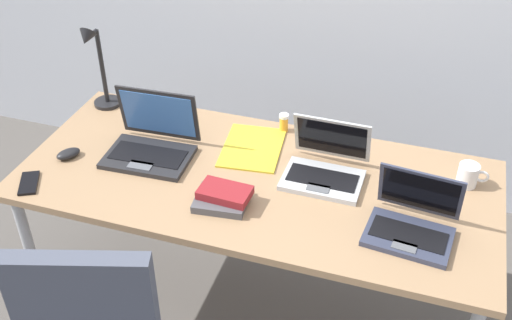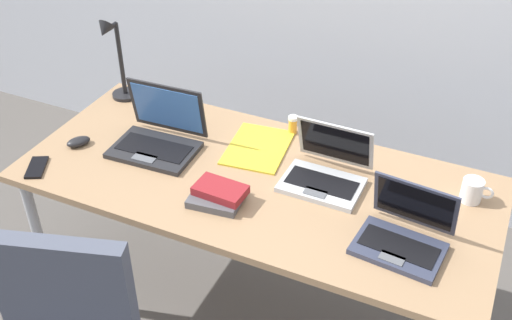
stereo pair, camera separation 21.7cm
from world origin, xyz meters
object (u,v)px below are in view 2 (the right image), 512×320
(computer_mouse, at_px, (78,142))
(pill_bottle, at_px, (293,124))
(book_stack, at_px, (218,194))
(paper_folder_near_lamp, at_px, (258,148))
(laptop_center, at_px, (158,137))
(coffee_mug, at_px, (472,190))
(laptop_near_lamp, at_px, (403,234))
(laptop_back_right, at_px, (326,172))
(cell_phone, at_px, (37,167))
(desk_lamp, at_px, (116,60))

(computer_mouse, height_order, pill_bottle, pill_bottle)
(computer_mouse, relative_size, book_stack, 0.47)
(computer_mouse, xyz_separation_m, paper_folder_near_lamp, (0.67, 0.28, -0.01))
(laptop_center, relative_size, coffee_mug, 3.04)
(laptop_near_lamp, bearing_deg, laptop_back_right, 147.75)
(laptop_back_right, height_order, book_stack, laptop_back_right)
(laptop_back_right, distance_m, coffee_mug, 0.52)
(cell_phone, relative_size, pill_bottle, 1.72)
(computer_mouse, distance_m, paper_folder_near_lamp, 0.73)
(laptop_center, bearing_deg, laptop_near_lamp, -8.41)
(book_stack, xyz_separation_m, coffee_mug, (0.82, 0.38, 0.02))
(desk_lamp, relative_size, laptop_near_lamp, 1.31)
(computer_mouse, bearing_deg, pill_bottle, 64.00)
(desk_lamp, relative_size, coffee_mug, 3.54)
(desk_lamp, xyz_separation_m, coffee_mug, (1.56, -0.08, -0.15))
(pill_bottle, bearing_deg, laptop_back_right, -47.55)
(computer_mouse, height_order, coffee_mug, coffee_mug)
(laptop_back_right, xyz_separation_m, book_stack, (-0.31, -0.27, -0.02))
(desk_lamp, bearing_deg, laptop_back_right, -10.28)
(book_stack, bearing_deg, laptop_near_lamp, 4.38)
(laptop_near_lamp, distance_m, coffee_mug, 0.37)
(paper_folder_near_lamp, bearing_deg, desk_lamp, 172.28)
(laptop_center, relative_size, laptop_near_lamp, 1.12)
(pill_bottle, bearing_deg, laptop_center, -144.52)
(cell_phone, bearing_deg, computer_mouse, 49.00)
(laptop_back_right, bearing_deg, desk_lamp, 169.72)
(book_stack, distance_m, paper_folder_near_lamp, 0.36)
(cell_phone, bearing_deg, book_stack, -17.93)
(book_stack, relative_size, coffee_mug, 1.81)
(laptop_near_lamp, bearing_deg, cell_phone, -172.95)
(coffee_mug, bearing_deg, cell_phone, -162.11)
(cell_phone, xyz_separation_m, book_stack, (0.73, 0.12, 0.02))
(laptop_center, bearing_deg, cell_phone, -137.30)
(laptop_center, height_order, laptop_back_right, laptop_center)
(laptop_center, height_order, cell_phone, laptop_center)
(desk_lamp, distance_m, coffee_mug, 1.57)
(desk_lamp, xyz_separation_m, book_stack, (0.73, -0.46, -0.17))
(book_stack, bearing_deg, laptop_back_right, 40.76)
(cell_phone, distance_m, book_stack, 0.74)
(cell_phone, relative_size, coffee_mug, 1.20)
(pill_bottle, height_order, book_stack, pill_bottle)
(desk_lamp, xyz_separation_m, pill_bottle, (0.81, 0.07, -0.16))
(desk_lamp, relative_size, laptop_center, 1.17)
(desk_lamp, bearing_deg, cell_phone, -89.11)
(laptop_near_lamp, distance_m, cell_phone, 1.39)
(computer_mouse, xyz_separation_m, cell_phone, (-0.05, -0.20, -0.01))
(laptop_near_lamp, xyz_separation_m, coffee_mug, (0.17, 0.33, 0.00))
(desk_lamp, bearing_deg, paper_folder_near_lamp, -7.72)
(paper_folder_near_lamp, bearing_deg, cell_phone, -146.26)
(laptop_near_lamp, distance_m, book_stack, 0.66)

